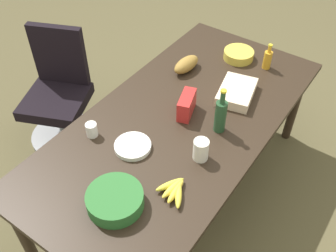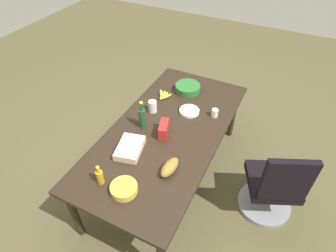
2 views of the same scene
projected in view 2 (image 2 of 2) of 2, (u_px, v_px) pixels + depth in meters
name	position (u px, v px, depth m)	size (l,w,h in m)	color
ground_plane	(167.00, 175.00, 3.39)	(10.00, 10.00, 0.00)	brown
conference_table	(167.00, 135.00, 2.94)	(2.23, 1.09, 0.75)	black
office_chair	(273.00, 189.00, 2.80)	(0.63, 0.63, 0.97)	gray
sheet_cake	(130.00, 148.00, 2.66)	(0.32, 0.22, 0.07)	beige
wine_bottle	(142.00, 118.00, 2.86)	(0.09, 0.09, 0.31)	#24492A
dressing_bottle	(100.00, 177.00, 2.36)	(0.08, 0.08, 0.20)	gold
paper_plate_stack	(189.00, 111.00, 3.10)	(0.22, 0.22, 0.03)	white
salad_bowl	(188.00, 88.00, 3.39)	(0.30, 0.30, 0.08)	#2B692E
chip_bowl	(124.00, 189.00, 2.32)	(0.23, 0.23, 0.07)	gold
mayo_jar	(153.00, 106.00, 3.08)	(0.09, 0.09, 0.14)	white
bread_loaf	(170.00, 167.00, 2.46)	(0.24, 0.11, 0.10)	olive
banana_bunch	(163.00, 95.00, 3.31)	(0.19, 0.19, 0.04)	yellow
chip_bag_red	(164.00, 129.00, 2.80)	(0.20, 0.08, 0.14)	red
paper_cup	(215.00, 113.00, 3.03)	(0.07, 0.07, 0.09)	white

